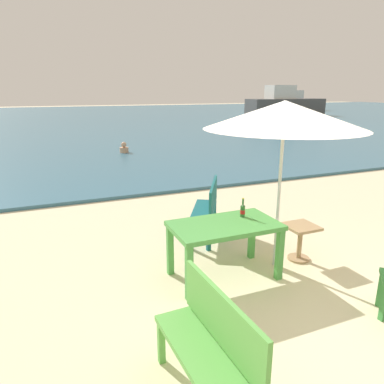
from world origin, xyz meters
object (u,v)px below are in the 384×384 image
at_px(swimmer_person, 124,148).
at_px(boat_fishing_trawler, 296,103).
at_px(beer_bottle_amber, 243,210).
at_px(side_table_wood, 300,237).
at_px(bench_teal_center, 208,206).
at_px(boat_cargo_ship, 285,105).
at_px(bench_green_right, 210,343).
at_px(patio_umbrella, 284,115).
at_px(picnic_table_green, 225,231).

height_order(swimmer_person, boat_fishing_trawler, boat_fishing_trawler).
height_order(beer_bottle_amber, side_table_wood, beer_bottle_amber).
height_order(bench_teal_center, swimmer_person, bench_teal_center).
xyz_separation_m(boat_fishing_trawler, boat_cargo_ship, (-6.97, -7.16, 0.16)).
bearing_deg(bench_teal_center, bench_green_right, -114.66).
relative_size(patio_umbrella, bench_green_right, 1.89).
bearing_deg(boat_cargo_ship, patio_umbrella, -126.86).
relative_size(picnic_table_green, boat_fishing_trawler, 0.22).
bearing_deg(bench_green_right, side_table_wood, 37.30).
xyz_separation_m(bench_teal_center, boat_fishing_trawler, (25.87, 30.45, 0.38)).
relative_size(picnic_table_green, bench_teal_center, 1.15).
height_order(beer_bottle_amber, swimmer_person, beer_bottle_amber).
relative_size(bench_green_right, boat_fishing_trawler, 0.19).
distance_m(side_table_wood, bench_teal_center, 1.59).
bearing_deg(boat_cargo_ship, picnic_table_green, -128.06).
relative_size(patio_umbrella, side_table_wood, 4.26).
xyz_separation_m(patio_umbrella, boat_fishing_trawler, (25.42, 31.75, -1.19)).
distance_m(bench_green_right, boat_cargo_ship, 33.25).
distance_m(side_table_wood, boat_fishing_trawler, 40.40).
height_order(patio_umbrella, bench_teal_center, patio_umbrella).
xyz_separation_m(side_table_wood, bench_green_right, (-2.29, -1.74, 0.19)).
bearing_deg(beer_bottle_amber, side_table_wood, -7.79).
bearing_deg(boat_fishing_trawler, patio_umbrella, -128.68).
relative_size(beer_bottle_amber, side_table_wood, 0.49).
xyz_separation_m(bench_green_right, boat_fishing_trawler, (27.27, 33.49, 0.38)).
bearing_deg(boat_cargo_ship, bench_teal_center, -129.06).
bearing_deg(boat_fishing_trawler, picnic_table_green, -129.56).
xyz_separation_m(side_table_wood, swimmer_person, (-0.47, 9.93, -0.11)).
bearing_deg(side_table_wood, bench_green_right, -142.70).
distance_m(bench_teal_center, swimmer_person, 8.64).
bearing_deg(boat_cargo_ship, boat_fishing_trawler, 45.74).
height_order(bench_green_right, swimmer_person, bench_green_right).
bearing_deg(boat_fishing_trawler, bench_green_right, -129.15).
xyz_separation_m(patio_umbrella, bench_green_right, (-1.85, -1.74, -1.58)).
height_order(picnic_table_green, bench_green_right, bench_green_right).
relative_size(boat_fishing_trawler, boat_cargo_ship, 0.84).
xyz_separation_m(side_table_wood, bench_teal_center, (-0.89, 1.30, 0.19)).
bearing_deg(beer_bottle_amber, bench_teal_center, 88.66).
height_order(picnic_table_green, bench_teal_center, bench_teal_center).
relative_size(patio_umbrella, swimmer_person, 5.61).
height_order(beer_bottle_amber, boat_fishing_trawler, boat_fishing_trawler).
distance_m(beer_bottle_amber, swimmer_person, 9.83).
distance_m(beer_bottle_amber, bench_green_right, 2.34).
bearing_deg(picnic_table_green, side_table_wood, 0.61).
bearing_deg(swimmer_person, patio_umbrella, -89.80).
bearing_deg(patio_umbrella, beer_bottle_amber, 164.98).
xyz_separation_m(swimmer_person, boat_cargo_ship, (18.48, 14.67, 0.85)).
distance_m(picnic_table_green, patio_umbrella, 1.68).
xyz_separation_m(side_table_wood, boat_fishing_trawler, (24.98, 31.75, 0.57)).
bearing_deg(boat_fishing_trawler, beer_bottle_amber, -129.32).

